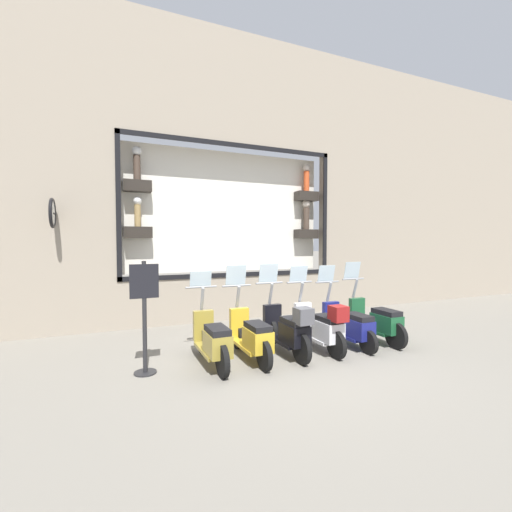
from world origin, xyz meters
The scene contains 9 objects.
ground_plane centered at (0.00, 0.00, 0.00)m, with size 120.00×120.00×0.00m, color gray.
building_facade centered at (3.60, 0.00, 3.96)m, with size 1.24×36.00×7.79m.
scooter_green_0 centered at (0.24, -2.09, 0.44)m, with size 1.81×0.61×1.67m.
scooter_navy_1 centered at (0.24, -1.36, 0.42)m, with size 1.79×0.60×1.61m.
scooter_white_2 centered at (0.18, -0.64, 0.48)m, with size 1.80×0.60×1.61m.
scooter_black_3 centered at (0.19, 0.08, 0.49)m, with size 1.81×0.61×1.68m.
scooter_yellow_4 centered at (0.24, 0.80, 0.44)m, with size 1.80×0.60×1.67m.
scooter_olive_5 centered at (0.24, 1.52, 0.44)m, with size 1.81×0.60×1.57m.
shop_sign_post centered at (0.35, 2.62, 1.00)m, with size 0.36×0.45×1.83m.
Camera 1 is at (-5.38, 3.12, 2.14)m, focal length 24.00 mm.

